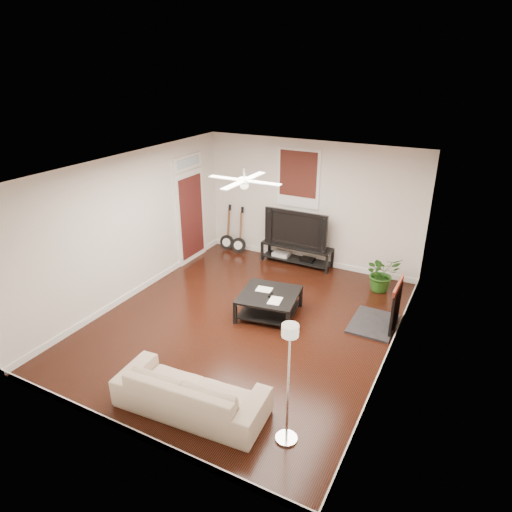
{
  "coord_description": "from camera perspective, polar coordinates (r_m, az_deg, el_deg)",
  "views": [
    {
      "loc": [
        3.38,
        -6.05,
        4.33
      ],
      "look_at": [
        0.0,
        0.4,
        1.15
      ],
      "focal_mm": 31.55,
      "sensor_mm": 36.0,
      "label": 1
    }
  ],
  "objects": [
    {
      "name": "room",
      "position": [
        7.53,
        -1.41,
        0.66
      ],
      "size": [
        5.01,
        6.01,
        2.81
      ],
      "color": "black",
      "rests_on": "ground"
    },
    {
      "name": "brick_accent",
      "position": [
        7.69,
        18.83,
        -0.15
      ],
      "size": [
        0.02,
        2.2,
        2.8
      ],
      "primitive_type": "cube",
      "color": "#AF4838",
      "rests_on": "floor"
    },
    {
      "name": "fireplace",
      "position": [
        8.13,
        15.98,
        -5.84
      ],
      "size": [
        0.8,
        1.1,
        0.92
      ],
      "primitive_type": "cube",
      "color": "black",
      "rests_on": "floor"
    },
    {
      "name": "window_back",
      "position": [
        10.03,
        5.37,
        9.76
      ],
      "size": [
        1.0,
        0.06,
        1.3
      ],
      "primitive_type": "cube",
      "color": "#3D1B10",
      "rests_on": "wall_back"
    },
    {
      "name": "door_left",
      "position": [
        10.34,
        -8.3,
        6.0
      ],
      "size": [
        0.08,
        1.0,
        2.5
      ],
      "primitive_type": "cube",
      "color": "white",
      "rests_on": "wall_left"
    },
    {
      "name": "tv_stand",
      "position": [
        10.37,
        5.18,
        0.2
      ],
      "size": [
        1.65,
        0.44,
        0.46
      ],
      "primitive_type": "cube",
      "color": "black",
      "rests_on": "floor"
    },
    {
      "name": "tv",
      "position": [
        10.15,
        5.36,
        3.62
      ],
      "size": [
        1.47,
        0.19,
        0.85
      ],
      "primitive_type": "imported",
      "color": "black",
      "rests_on": "tv_stand"
    },
    {
      "name": "coffee_table",
      "position": [
        8.31,
        1.67,
        -6.11
      ],
      "size": [
        1.18,
        1.18,
        0.43
      ],
      "primitive_type": "cube",
      "rotation": [
        0.0,
        0.0,
        0.16
      ],
      "color": "black",
      "rests_on": "floor"
    },
    {
      "name": "sofa",
      "position": [
        6.29,
        -8.25,
        -16.58
      ],
      "size": [
        2.1,
        0.95,
        0.6
      ],
      "primitive_type": "imported",
      "rotation": [
        0.0,
        0.0,
        3.22
      ],
      "color": "#C9B197",
      "rests_on": "floor"
    },
    {
      "name": "floor_lamp",
      "position": [
        5.49,
        4.11,
        -16.05
      ],
      "size": [
        0.3,
        0.3,
        1.67
      ],
      "primitive_type": null,
      "rotation": [
        0.0,
        0.0,
        0.07
      ],
      "color": "white",
      "rests_on": "floor"
    },
    {
      "name": "potted_plant",
      "position": [
        9.43,
        15.68,
        -2.11
      ],
      "size": [
        0.9,
        0.89,
        0.76
      ],
      "primitive_type": "imported",
      "rotation": [
        0.0,
        0.0,
        0.7
      ],
      "color": "#245819",
      "rests_on": "floor"
    },
    {
      "name": "guitar_left",
      "position": [
        11.0,
        -3.75,
        3.54
      ],
      "size": [
        0.39,
        0.31,
        1.14
      ],
      "primitive_type": null,
      "rotation": [
        0.0,
        0.0,
        0.17
      ],
      "color": "black",
      "rests_on": "floor"
    },
    {
      "name": "guitar_right",
      "position": [
        10.81,
        -2.24,
        3.2
      ],
      "size": [
        0.41,
        0.34,
        1.14
      ],
      "primitive_type": null,
      "rotation": [
        0.0,
        0.0,
        0.28
      ],
      "color": "black",
      "rests_on": "floor"
    },
    {
      "name": "ceiling_fan",
      "position": [
        7.15,
        -1.51,
        9.56
      ],
      "size": [
        1.24,
        1.24,
        0.32
      ],
      "primitive_type": null,
      "color": "white",
      "rests_on": "ceiling"
    }
  ]
}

